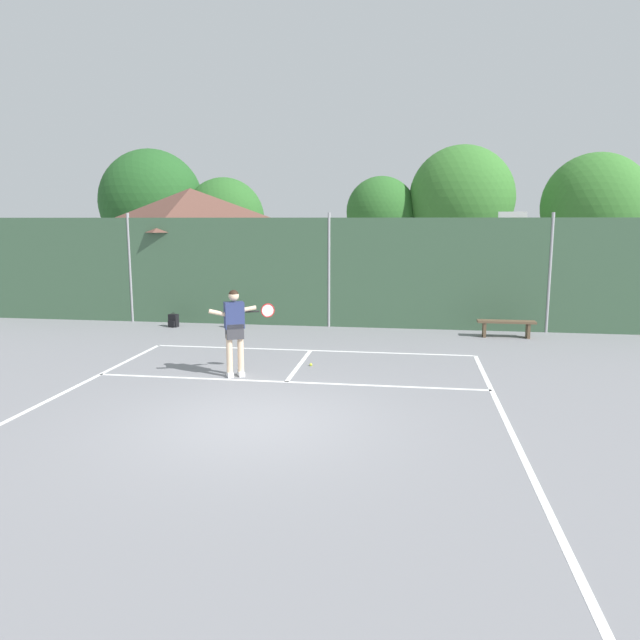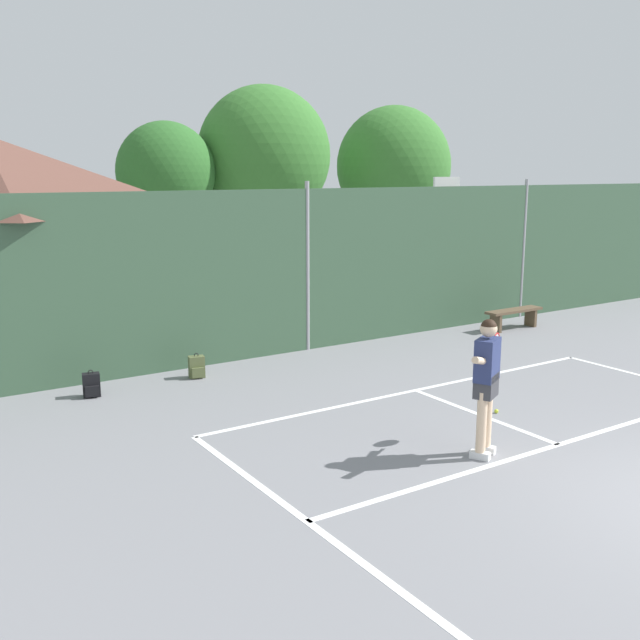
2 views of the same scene
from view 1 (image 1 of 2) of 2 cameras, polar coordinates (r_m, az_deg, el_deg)
The scene contains 11 objects.
ground_plane at distance 10.04m, azimuth -6.16°, elevation -9.67°, with size 120.00×120.00×0.00m, color gray.
court_markings at distance 10.63m, azimuth -5.27°, elevation -8.53°, with size 8.30×11.10×0.01m.
chainlink_fence at distance 18.39m, azimuth 0.87°, elevation 4.54°, with size 26.09×0.09×3.51m.
basketball_hoop at distance 20.52m, azimuth 17.77°, elevation 6.38°, with size 0.90×0.67×3.55m.
clubhouse_building at distance 22.70m, azimuth -12.14°, elevation 6.84°, with size 6.16×4.81×4.43m.
treeline_backdrop at distance 28.67m, azimuth 3.02°, elevation 10.90°, with size 25.81×4.63×6.72m.
tennis_player at distance 12.65m, azimuth -8.14°, elevation -0.47°, with size 1.25×0.80×1.85m.
tennis_ball at distance 13.62m, azimuth -0.88°, elevation -4.29°, with size 0.07×0.07×0.07m, color #CCE033.
backpack_black at distance 19.05m, azimuth -13.85°, elevation -0.08°, with size 0.31×0.29×0.46m.
backpack_olive at distance 18.49m, azimuth -8.17°, elevation -0.18°, with size 0.31×0.29×0.46m.
courtside_bench at distance 17.64m, azimuth 17.39°, elevation -0.44°, with size 1.60×0.36×0.48m.
Camera 1 is at (2.45, -9.16, 3.30)m, focal length 33.45 mm.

